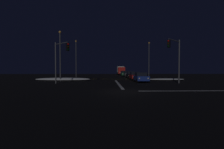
# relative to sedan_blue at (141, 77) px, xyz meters

# --- Properties ---
(ground) EXTENTS (120.00, 120.00, 0.10)m
(ground) POSITION_rel_sedan_blue_xyz_m (-3.77, -11.11, -0.85)
(ground) COLOR black
(stop_line_north) EXTENTS (0.35, 14.81, 0.01)m
(stop_line_north) POSITION_rel_sedan_blue_xyz_m (-3.77, -2.49, -0.80)
(stop_line_north) COLOR white
(stop_line_north) RESTS_ON ground
(centre_line_ns) EXTENTS (22.00, 0.15, 0.01)m
(centre_line_ns) POSITION_rel_sedan_blue_xyz_m (-3.77, 9.11, -0.80)
(centre_line_ns) COLOR yellow
(centre_line_ns) RESTS_ON ground
(crosswalk_bar_east) EXTENTS (14.81, 0.40, 0.01)m
(crosswalk_bar_east) POSITION_rel_sedan_blue_xyz_m (4.95, -11.11, -0.80)
(crosswalk_bar_east) COLOR white
(crosswalk_bar_east) RESTS_ON ground
(snow_bank_left_curb) EXTENTS (9.70, 1.50, 0.57)m
(snow_bank_left_curb) POSITION_rel_sedan_blue_xyz_m (-13.20, 3.75, -0.51)
(snow_bank_left_curb) COLOR white
(snow_bank_left_curb) RESTS_ON ground
(snow_bank_right_curb) EXTENTS (6.99, 1.50, 0.36)m
(snow_bank_right_curb) POSITION_rel_sedan_blue_xyz_m (5.65, 4.72, -0.62)
(snow_bank_right_curb) COLOR white
(snow_bank_right_curb) RESTS_ON ground
(sedan_blue) EXTENTS (2.02, 4.33, 1.57)m
(sedan_blue) POSITION_rel_sedan_blue_xyz_m (0.00, 0.00, 0.00)
(sedan_blue) COLOR navy
(sedan_blue) RESTS_ON ground
(sedan_red) EXTENTS (2.02, 4.33, 1.57)m
(sedan_red) POSITION_rel_sedan_blue_xyz_m (-0.01, 5.70, 0.00)
(sedan_red) COLOR maroon
(sedan_red) RESTS_ON ground
(sedan_black) EXTENTS (2.02, 4.33, 1.57)m
(sedan_black) POSITION_rel_sedan_blue_xyz_m (0.08, 12.26, 0.00)
(sedan_black) COLOR black
(sedan_black) RESTS_ON ground
(sedan_gray) EXTENTS (2.02, 4.33, 1.57)m
(sedan_gray) POSITION_rel_sedan_blue_xyz_m (0.19, 18.50, 0.00)
(sedan_gray) COLOR slate
(sedan_gray) RESTS_ON ground
(sedan_green) EXTENTS (2.02, 4.33, 1.57)m
(sedan_green) POSITION_rel_sedan_blue_xyz_m (-0.16, 24.48, 0.00)
(sedan_green) COLOR #14512D
(sedan_green) RESTS_ON ground
(sedan_silver) EXTENTS (2.02, 4.33, 1.57)m
(sedan_silver) POSITION_rel_sedan_blue_xyz_m (0.15, 30.95, 0.00)
(sedan_silver) COLOR #B7B7BC
(sedan_silver) RESTS_ON ground
(box_truck) EXTENTS (2.68, 8.28, 3.08)m
(box_truck) POSITION_rel_sedan_blue_xyz_m (-0.12, 37.51, 0.91)
(box_truck) COLOR red
(box_truck) RESTS_ON ground
(traffic_signal_nw) EXTENTS (2.52, 2.52, 5.94)m
(traffic_signal_nw) POSITION_rel_sedan_blue_xyz_m (-11.84, -3.05, 3.25)
(traffic_signal_nw) COLOR #4C4C51
(traffic_signal_nw) RESTS_ON ground
(traffic_signal_ne) EXTENTS (2.76, 2.76, 6.40)m
(traffic_signal_ne) POSITION_rel_sedan_blue_xyz_m (4.22, -3.12, 3.57)
(traffic_signal_ne) COLOR #4C4C51
(traffic_signal_ne) RESTS_ON ground
(streetlamp_left_far) EXTENTS (0.44, 0.44, 9.67)m
(streetlamp_left_far) POSITION_rel_sedan_blue_xyz_m (-13.50, 19.11, 4.73)
(streetlamp_left_far) COLOR #424247
(streetlamp_left_far) RESTS_ON ground
(streetlamp_left_near) EXTENTS (0.44, 0.44, 8.71)m
(streetlamp_left_near) POSITION_rel_sedan_blue_xyz_m (-13.50, 3.11, 4.24)
(streetlamp_left_near) COLOR #424247
(streetlamp_left_near) RESTS_ON ground
(streetlamp_right_far) EXTENTS (0.44, 0.44, 9.32)m
(streetlamp_right_far) POSITION_rel_sedan_blue_xyz_m (5.95, 19.11, 4.55)
(streetlamp_right_far) COLOR #424247
(streetlamp_right_far) RESTS_ON ground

